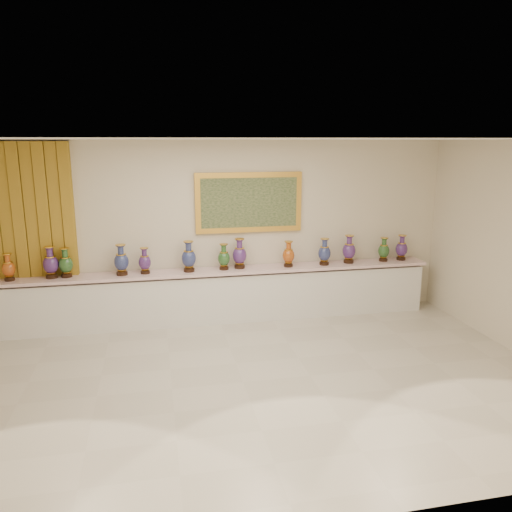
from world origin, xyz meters
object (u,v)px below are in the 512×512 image
(vase_0, at_px, (9,268))
(vase_2, at_px, (66,264))
(vase_1, at_px, (51,264))
(counter, at_px, (219,296))

(vase_0, distance_m, vase_2, 0.82)
(vase_0, xyz_separation_m, vase_1, (0.60, 0.02, 0.03))
(vase_1, bearing_deg, vase_0, -177.89)
(vase_1, height_order, vase_2, vase_1)
(vase_1, bearing_deg, vase_2, 2.66)
(counter, xyz_separation_m, vase_2, (-2.39, 0.01, 0.67))
(counter, distance_m, vase_0, 3.28)
(counter, relative_size, vase_0, 17.23)
(counter, relative_size, vase_1, 14.55)
(vase_2, bearing_deg, vase_0, -177.75)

